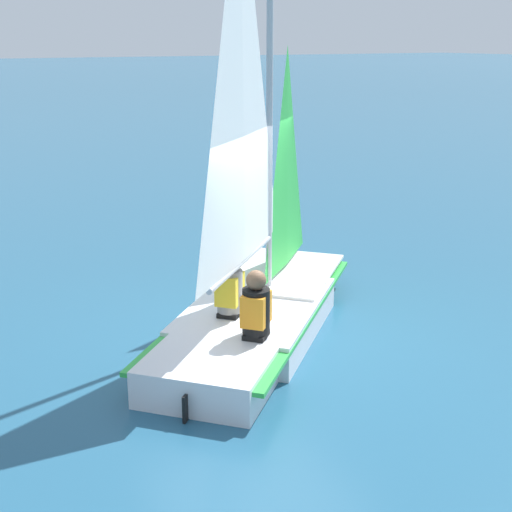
{
  "coord_description": "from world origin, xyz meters",
  "views": [
    {
      "loc": [
        -7.08,
        4.14,
        3.51
      ],
      "look_at": [
        0.0,
        0.0,
        1.0
      ],
      "focal_mm": 50.0,
      "sensor_mm": 36.0,
      "label": 1
    }
  ],
  "objects": [
    {
      "name": "sailboat_main",
      "position": [
        -0.02,
        0.02,
        0.74
      ],
      "size": [
        3.98,
        4.17,
        5.41
      ],
      "rotation": [
        0.0,
        0.0,
        5.45
      ],
      "color": "silver",
      "rests_on": "ground_plane"
    },
    {
      "name": "sailor_helm",
      "position": [
        -0.21,
        0.47,
        0.63
      ],
      "size": [
        0.42,
        0.43,
        1.16
      ],
      "rotation": [
        0.0,
        0.0,
        5.45
      ],
      "color": "black",
      "rests_on": "ground_plane"
    },
    {
      "name": "ground_plane",
      "position": [
        0.0,
        0.0,
        0.0
      ],
      "size": [
        260.0,
        260.0,
        0.0
      ],
      "primitive_type": "plane",
      "color": "#235675"
    },
    {
      "name": "sailor_crew",
      "position": [
        -0.91,
        0.53,
        0.62
      ],
      "size": [
        0.42,
        0.43,
        1.16
      ],
      "rotation": [
        0.0,
        0.0,
        5.45
      ],
      "color": "black",
      "rests_on": "ground_plane"
    }
  ]
}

